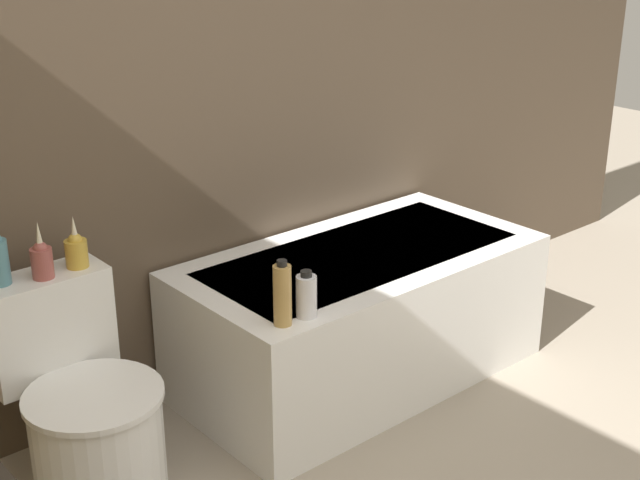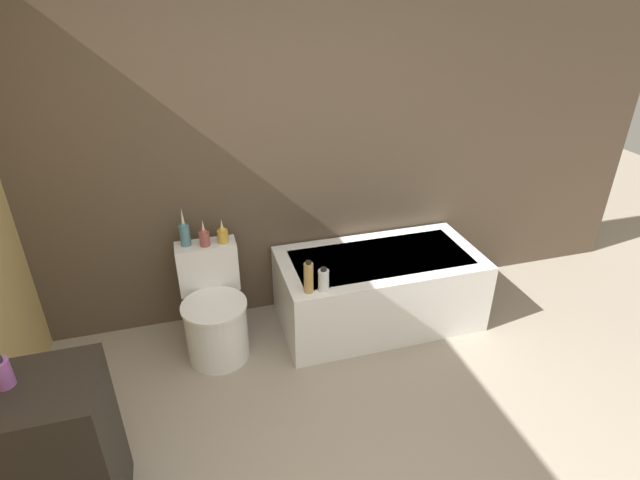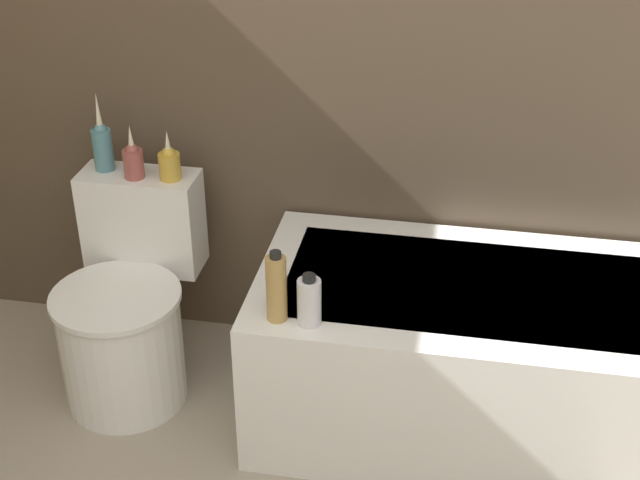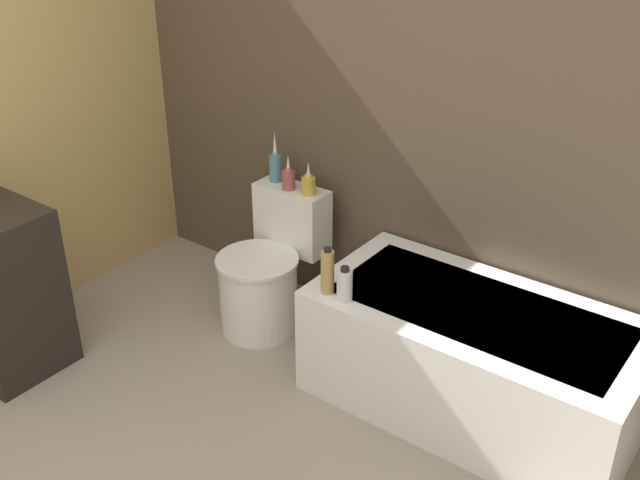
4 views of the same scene
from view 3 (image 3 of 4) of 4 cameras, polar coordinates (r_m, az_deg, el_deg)
bathtub at (r=3.00m, az=10.30°, el=-7.33°), size 1.47×0.75×0.55m
toilet at (r=3.17m, az=-12.21°, el=-4.59°), size 0.44×0.61×0.73m
vase_gold at (r=3.16m, az=-13.77°, el=5.96°), size 0.07×0.07×0.28m
vase_silver at (r=3.09m, az=-11.88°, el=5.05°), size 0.07×0.07×0.19m
vase_bronze at (r=3.06m, az=-9.62°, el=4.92°), size 0.07×0.07×0.18m
shampoo_bottle_tall at (r=2.59m, az=-2.81°, el=-3.07°), size 0.06×0.06×0.23m
shampoo_bottle_short at (r=2.59m, az=-0.70°, el=-3.94°), size 0.07×0.07×0.17m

